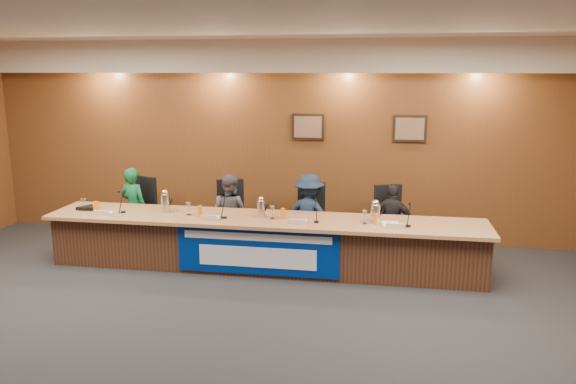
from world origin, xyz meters
name	(u,v)px	position (x,y,z in m)	size (l,w,h in m)	color
floor	(214,349)	(0.00, 0.00, 0.00)	(10.00, 10.00, 0.00)	black
ceiling	(203,18)	(0.00, 0.00, 3.20)	(10.00, 8.00, 0.04)	silver
wall_back	(284,142)	(0.00, 4.00, 1.60)	(10.00, 0.04, 3.20)	brown
soffit	(281,56)	(0.00, 3.75, 2.95)	(10.00, 0.50, 0.50)	beige
dais_body	(264,244)	(0.00, 2.40, 0.35)	(6.00, 0.80, 0.70)	#422516
dais_top	(263,219)	(0.00, 2.35, 0.72)	(6.10, 0.95, 0.05)	#A36F45
banner	(257,251)	(0.00, 1.99, 0.38)	(2.20, 0.02, 0.65)	navy
banner_text_upper	(257,237)	(0.00, 1.97, 0.58)	(2.00, 0.01, 0.10)	silver
banner_text_lower	(257,257)	(0.00, 1.97, 0.30)	(1.60, 0.01, 0.28)	silver
wall_photo_left	(308,127)	(0.40, 3.97, 1.85)	(0.52, 0.04, 0.42)	black
wall_photo_right	(410,129)	(2.00, 3.97, 1.85)	(0.52, 0.04, 0.42)	black
panelist_a	(134,207)	(-2.22, 3.03, 0.63)	(0.46, 0.30, 1.27)	#0D552D
panelist_b	(230,213)	(-0.66, 3.03, 0.61)	(0.59, 0.46, 1.22)	#4D4D51
panelist_c	(309,216)	(0.56, 3.03, 0.63)	(0.81, 0.47, 1.26)	#13233B
panelist_d	(393,223)	(1.78, 3.03, 0.58)	(0.67, 0.28, 1.15)	black
office_chair_a	(137,215)	(-2.22, 3.13, 0.48)	(0.48, 0.48, 0.08)	black
office_chair_b	(232,220)	(-0.66, 3.13, 0.48)	(0.48, 0.48, 0.08)	black
office_chair_c	(310,223)	(0.56, 3.13, 0.48)	(0.48, 0.48, 0.08)	black
office_chair_d	(392,227)	(1.78, 3.13, 0.48)	(0.48, 0.48, 0.08)	black
nameplate_a	(102,212)	(-2.24, 2.08, 0.80)	(0.24, 0.06, 0.09)	white
microphone_a	(123,212)	(-2.03, 2.27, 0.76)	(0.07, 0.07, 0.02)	black
juice_glass_a	(96,207)	(-2.43, 2.27, 0.82)	(0.06, 0.06, 0.15)	orange
water_glass_a	(84,205)	(-2.63, 2.28, 0.84)	(0.08, 0.08, 0.18)	silver
nameplate_b	(209,217)	(-0.69, 2.09, 0.80)	(0.24, 0.06, 0.09)	white
microphone_b	(224,218)	(-0.52, 2.23, 0.76)	(0.07, 0.07, 0.02)	black
juice_glass_b	(200,211)	(-0.87, 2.26, 0.82)	(0.06, 0.06, 0.15)	orange
water_glass_b	(189,209)	(-1.06, 2.31, 0.84)	(0.08, 0.08, 0.18)	silver
nameplate_c	(297,221)	(0.52, 2.09, 0.80)	(0.24, 0.06, 0.09)	white
microphone_c	(316,222)	(0.76, 2.22, 0.76)	(0.07, 0.07, 0.02)	black
juice_glass_c	(283,214)	(0.29, 2.33, 0.82)	(0.06, 0.06, 0.15)	orange
water_glass_c	(272,212)	(0.14, 2.31, 0.84)	(0.08, 0.08, 0.18)	silver
nameplate_d	(395,225)	(1.80, 2.10, 0.80)	(0.24, 0.06, 0.09)	white
microphone_d	(408,226)	(1.96, 2.23, 0.76)	(0.07, 0.07, 0.02)	black
juice_glass_d	(376,219)	(1.55, 2.28, 0.82)	(0.06, 0.06, 0.15)	orange
water_glass_d	(365,217)	(1.40, 2.28, 0.84)	(0.08, 0.08, 0.18)	silver
carafe_left	(165,203)	(-1.43, 2.40, 0.88)	(0.13, 0.13, 0.26)	silver
carafe_mid	(261,209)	(-0.02, 2.36, 0.87)	(0.11, 0.11, 0.24)	silver
carafe_right	(375,214)	(1.54, 2.34, 0.87)	(0.13, 0.13, 0.25)	silver
speakerphone	(87,208)	(-2.63, 2.36, 0.78)	(0.32, 0.32, 0.05)	black
paper_stack	(391,224)	(1.74, 2.30, 0.75)	(0.22, 0.30, 0.01)	white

